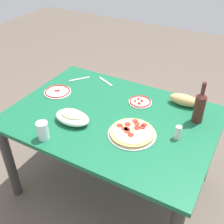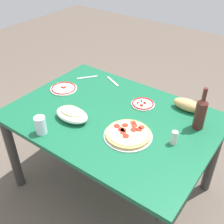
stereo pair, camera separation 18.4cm
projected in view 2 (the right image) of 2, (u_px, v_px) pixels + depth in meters
ground_plane at (112, 185)px, 2.27m from camera, size 8.00×8.00×0.00m
dining_table at (112, 128)px, 1.92m from camera, size 1.36×0.97×0.70m
pepperoni_pizza at (128, 134)px, 1.68m from camera, size 0.30×0.30×0.03m
baked_pasta_dish at (72, 114)px, 1.81m from camera, size 0.24×0.15×0.08m
wine_bottle at (201, 113)px, 1.69m from camera, size 0.07×0.07×0.29m
water_glass at (41, 125)px, 1.68m from camera, size 0.07×0.07×0.11m
side_plate_near at (64, 88)px, 2.13m from camera, size 0.20×0.20×0.02m
side_plate_far at (143, 104)px, 1.96m from camera, size 0.16×0.16×0.02m
bread_loaf at (188, 105)px, 1.89m from camera, size 0.21×0.09×0.08m
spice_shaker at (174, 138)px, 1.61m from camera, size 0.04×0.04×0.09m
fork_left at (87, 77)px, 2.29m from camera, size 0.12×0.14×0.00m
fork_right at (113, 81)px, 2.24m from camera, size 0.16×0.09×0.00m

